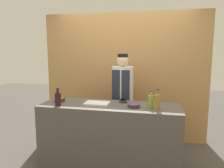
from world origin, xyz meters
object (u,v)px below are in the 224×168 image
object	(u,v)px
chef_center	(122,98)
cutting_board	(97,103)
sauce_bowl_green	(123,101)
sauce_bowl_purple	(134,105)
bottle_wine	(58,99)
sauce_bowl_orange	(60,100)
bottle_vinegar	(157,102)
bottle_oil	(151,101)

from	to	relation	value
chef_center	cutting_board	bearing A→B (deg)	-112.13
sauce_bowl_green	sauce_bowl_purple	bearing A→B (deg)	-52.02
sauce_bowl_purple	bottle_wine	bearing A→B (deg)	-171.79
cutting_board	chef_center	distance (m)	0.70
sauce_bowl_orange	bottle_vinegar	distance (m)	1.46
bottle_oil	sauce_bowl_orange	bearing A→B (deg)	176.24
sauce_bowl_orange	bottle_vinegar	xyz separation A→B (m)	(1.45, -0.17, 0.08)
sauce_bowl_purple	sauce_bowl_orange	xyz separation A→B (m)	(-1.14, 0.10, 0.00)
bottle_wine	chef_center	size ratio (longest dim) A/B	0.16
bottle_oil	chef_center	bearing A→B (deg)	125.14
sauce_bowl_green	bottle_wine	distance (m)	0.94
cutting_board	bottle_vinegar	size ratio (longest dim) A/B	1.25
sauce_bowl_orange	bottle_oil	distance (m)	1.37
sauce_bowl_orange	bottle_wine	xyz separation A→B (m)	(0.10, -0.25, 0.07)
bottle_vinegar	sauce_bowl_purple	bearing A→B (deg)	166.18
bottle_oil	bottle_wine	size ratio (longest dim) A/B	0.95
sauce_bowl_green	bottle_vinegar	xyz separation A→B (m)	(0.50, -0.32, 0.08)
sauce_bowl_green	sauce_bowl_purple	size ratio (longest dim) A/B	0.69
cutting_board	bottle_oil	world-z (taller)	bottle_oil
bottle_wine	chef_center	xyz separation A→B (m)	(0.76, 0.88, -0.15)
cutting_board	chef_center	size ratio (longest dim) A/B	0.21
bottle_vinegar	bottle_wine	size ratio (longest dim) A/B	1.08
sauce_bowl_orange	sauce_bowl_purple	bearing A→B (deg)	-4.79
sauce_bowl_purple	sauce_bowl_orange	bearing A→B (deg)	175.21
bottle_wine	cutting_board	bearing A→B (deg)	25.02
sauce_bowl_purple	chef_center	bearing A→B (deg)	111.09
cutting_board	bottle_oil	xyz separation A→B (m)	(0.77, -0.08, 0.09)
bottle_vinegar	sauce_bowl_green	bearing A→B (deg)	147.76
sauce_bowl_green	bottle_wine	size ratio (longest dim) A/B	0.45
sauce_bowl_orange	cutting_board	world-z (taller)	sauce_bowl_orange
sauce_bowl_purple	sauce_bowl_green	bearing A→B (deg)	127.98
sauce_bowl_orange	cutting_board	xyz separation A→B (m)	(0.59, -0.01, -0.02)
cutting_board	sauce_bowl_purple	bearing A→B (deg)	-8.54
cutting_board	bottle_vinegar	bearing A→B (deg)	-10.50
bottle_oil	bottle_wine	world-z (taller)	bottle_wine
sauce_bowl_orange	chef_center	distance (m)	1.07
cutting_board	bottle_wine	bearing A→B (deg)	-154.98
bottle_vinegar	bottle_oil	xyz separation A→B (m)	(-0.09, 0.08, -0.01)
sauce_bowl_purple	chef_center	distance (m)	0.78
chef_center	sauce_bowl_orange	bearing A→B (deg)	-143.52
bottle_wine	sauce_bowl_purple	bearing A→B (deg)	8.21
bottle_vinegar	chef_center	bearing A→B (deg)	126.47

